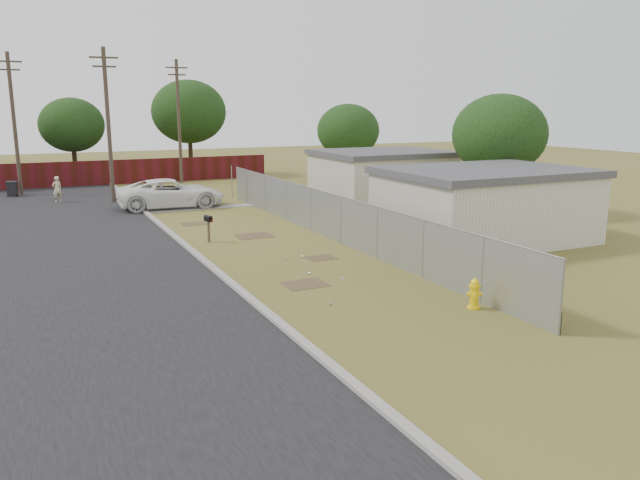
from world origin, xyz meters
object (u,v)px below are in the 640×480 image
pedestrian (57,189)px  trash_bin (12,189)px  fire_hydrant (474,294)px  pickup_truck (171,193)px  mailbox (208,221)px

pedestrian → trash_bin: size_ratio=1.63×
fire_hydrant → trash_bin: size_ratio=0.95×
pickup_truck → trash_bin: size_ratio=6.17×
fire_hydrant → mailbox: size_ratio=0.79×
fire_hydrant → pedestrian: pedestrian is taller
pickup_truck → pedestrian: pickup_truck is taller
fire_hydrant → mailbox: (-4.44, 11.96, 0.49)m
pedestrian → pickup_truck: bearing=120.4°
pickup_truck → pedestrian: 7.62m
fire_hydrant → pedestrian: bearing=109.6°
mailbox → fire_hydrant: bearing=-69.6°
fire_hydrant → pedestrian: 28.53m
trash_bin → pedestrian: bearing=-57.6°
mailbox → trash_bin: (-7.61, 18.81, -0.42)m
fire_hydrant → pickup_truck: pickup_truck is taller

